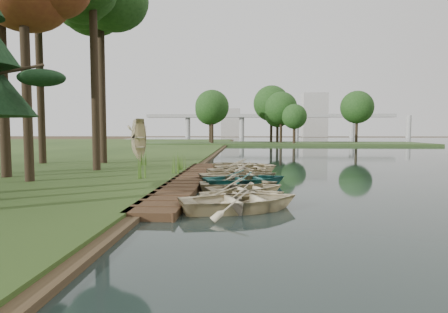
# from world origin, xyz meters

# --- Properties ---
(ground) EXTENTS (300.00, 300.00, 0.00)m
(ground) POSITION_xyz_m (0.00, 0.00, 0.00)
(ground) COLOR #3D2F1D
(boardwalk) EXTENTS (1.60, 16.00, 0.30)m
(boardwalk) POSITION_xyz_m (-1.60, 0.00, 0.15)
(boardwalk) COLOR #3A2616
(boardwalk) RESTS_ON ground
(peninsula) EXTENTS (50.00, 14.00, 0.45)m
(peninsula) POSITION_xyz_m (8.00, 50.00, 0.23)
(peninsula) COLOR #304720
(peninsula) RESTS_ON ground
(far_trees) EXTENTS (45.60, 5.60, 8.80)m
(far_trees) POSITION_xyz_m (4.67, 50.00, 6.43)
(far_trees) COLOR black
(far_trees) RESTS_ON peninsula
(bridge) EXTENTS (95.90, 4.00, 8.60)m
(bridge) POSITION_xyz_m (12.31, 120.00, 7.08)
(bridge) COLOR #A5A5A0
(bridge) RESTS_ON ground
(building_a) EXTENTS (10.00, 8.00, 18.00)m
(building_a) POSITION_xyz_m (30.00, 140.00, 9.00)
(building_a) COLOR #A5A5A0
(building_a) RESTS_ON ground
(building_b) EXTENTS (8.00, 8.00, 12.00)m
(building_b) POSITION_xyz_m (-5.00, 145.00, 6.00)
(building_b) COLOR #A5A5A0
(building_b) RESTS_ON ground
(rowboat_0) EXTENTS (4.72, 4.04, 0.82)m
(rowboat_0) POSITION_xyz_m (1.05, -6.33, 0.46)
(rowboat_0) COLOR beige
(rowboat_0) RESTS_ON water
(rowboat_1) EXTENTS (3.58, 2.90, 0.66)m
(rowboat_1) POSITION_xyz_m (1.09, -4.83, 0.38)
(rowboat_1) COLOR beige
(rowboat_1) RESTS_ON water
(rowboat_2) EXTENTS (3.88, 3.38, 0.67)m
(rowboat_2) POSITION_xyz_m (1.21, -3.40, 0.39)
(rowboat_2) COLOR beige
(rowboat_2) RESTS_ON water
(rowboat_3) EXTENTS (3.81, 3.02, 0.71)m
(rowboat_3) POSITION_xyz_m (0.93, -2.29, 0.41)
(rowboat_3) COLOR beige
(rowboat_3) RESTS_ON water
(rowboat_4) EXTENTS (4.67, 4.00, 0.82)m
(rowboat_4) POSITION_xyz_m (1.22, -1.13, 0.46)
(rowboat_4) COLOR teal
(rowboat_4) RESTS_ON water
(rowboat_5) EXTENTS (4.59, 3.80, 0.82)m
(rowboat_5) POSITION_xyz_m (0.89, 0.30, 0.46)
(rowboat_5) COLOR beige
(rowboat_5) RESTS_ON water
(rowboat_6) EXTENTS (4.14, 3.37, 0.75)m
(rowboat_6) POSITION_xyz_m (0.90, 2.14, 0.43)
(rowboat_6) COLOR beige
(rowboat_6) RESTS_ON water
(rowboat_7) EXTENTS (4.57, 3.92, 0.80)m
(rowboat_7) POSITION_xyz_m (0.94, 2.96, 0.45)
(rowboat_7) COLOR beige
(rowboat_7) RESTS_ON water
(rowboat_8) EXTENTS (4.65, 3.94, 0.82)m
(rowboat_8) POSITION_xyz_m (1.29, 4.47, 0.46)
(rowboat_8) COLOR beige
(rowboat_8) RESTS_ON water
(rowboat_9) EXTENTS (4.52, 3.66, 0.82)m
(rowboat_9) POSITION_xyz_m (1.08, 5.91, 0.46)
(rowboat_9) COLOR beige
(rowboat_9) RESTS_ON water
(stored_rowboat) EXTENTS (3.79, 3.23, 0.66)m
(stored_rowboat) POSITION_xyz_m (-6.58, 8.81, 0.63)
(stored_rowboat) COLOR beige
(stored_rowboat) RESTS_ON bank
(tree_6) EXTENTS (4.73, 4.73, 13.49)m
(tree_6) POSITION_xyz_m (-9.06, 8.21, 11.63)
(tree_6) COLOR black
(tree_6) RESTS_ON bank
(reeds_0) EXTENTS (0.60, 0.60, 1.00)m
(reeds_0) POSITION_xyz_m (-3.85, -0.49, 0.80)
(reeds_0) COLOR #3F661E
(reeds_0) RESTS_ON bank
(reeds_1) EXTENTS (0.60, 0.60, 1.13)m
(reeds_1) POSITION_xyz_m (-2.60, 1.98, 0.86)
(reeds_1) COLOR #3F661E
(reeds_1) RESTS_ON bank
(reeds_2) EXTENTS (0.60, 0.60, 0.95)m
(reeds_2) POSITION_xyz_m (-5.69, 6.46, 0.77)
(reeds_2) COLOR #3F661E
(reeds_2) RESTS_ON bank
(reeds_3) EXTENTS (0.60, 0.60, 0.94)m
(reeds_3) POSITION_xyz_m (-2.60, 3.63, 0.77)
(reeds_3) COLOR #3F661E
(reeds_3) RESTS_ON bank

